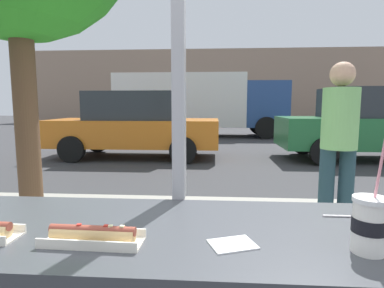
% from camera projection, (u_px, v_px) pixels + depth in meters
% --- Properties ---
extents(ground_plane, '(60.00, 60.00, 0.00)m').
position_uv_depth(ground_plane, '(209.00, 152.00, 9.27)').
color(ground_plane, '#38383A').
extents(sidewalk_strip, '(16.00, 2.80, 0.13)m').
position_uv_depth(sidewalk_strip, '(198.00, 246.00, 2.93)').
color(sidewalk_strip, '#9E998E').
rests_on(sidewalk_strip, ground).
extents(building_facade_far, '(28.00, 1.20, 5.58)m').
position_uv_depth(building_facade_far, '(212.00, 87.00, 24.56)').
color(building_facade_far, gray).
rests_on(building_facade_far, ground).
extents(soda_cup_left, '(0.09, 0.09, 0.30)m').
position_uv_depth(soda_cup_left, '(369.00, 224.00, 0.81)').
color(soda_cup_left, white).
rests_on(soda_cup_left, window_counter).
extents(hotdog_tray_near, '(0.28, 0.11, 0.05)m').
position_uv_depth(hotdog_tray_near, '(93.00, 235.00, 0.87)').
color(hotdog_tray_near, silver).
rests_on(hotdog_tray_near, window_counter).
extents(loose_straw, '(0.19, 0.01, 0.01)m').
position_uv_depth(loose_straw, '(352.00, 217.00, 1.07)').
color(loose_straw, white).
rests_on(loose_straw, window_counter).
extents(napkin_wrapper, '(0.14, 0.13, 0.00)m').
position_uv_depth(napkin_wrapper, '(233.00, 244.00, 0.86)').
color(napkin_wrapper, white).
rests_on(napkin_wrapper, window_counter).
extents(parked_car_orange, '(4.33, 1.91, 1.71)m').
position_uv_depth(parked_car_orange, '(135.00, 125.00, 8.22)').
color(parked_car_orange, orange).
rests_on(parked_car_orange, ground).
extents(parked_car_green, '(4.24, 1.91, 1.79)m').
position_uv_depth(parked_car_green, '(368.00, 124.00, 7.81)').
color(parked_car_green, '#236B38').
rests_on(parked_car_green, ground).
extents(box_truck, '(7.27, 2.44, 2.68)m').
position_uv_depth(box_truck, '(199.00, 102.00, 13.78)').
color(box_truck, silver).
rests_on(box_truck, ground).
extents(pedestrian, '(0.32, 0.32, 1.63)m').
position_uv_depth(pedestrian, '(339.00, 139.00, 2.90)').
color(pedestrian, '#203A43').
rests_on(pedestrian, sidewalk_strip).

